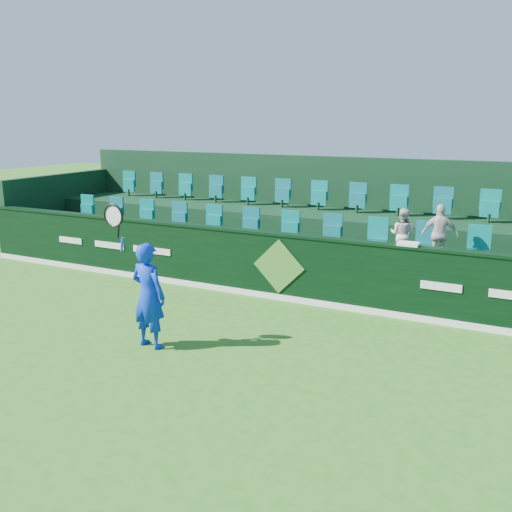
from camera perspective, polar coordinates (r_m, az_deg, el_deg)
The scene contains 11 objects.
ground at distance 8.33m, azimuth -9.17°, elevation -11.78°, with size 60.00×60.00×0.00m, color #306D1A.
sponsor_hoarding at distance 11.37m, azimuth 2.54°, elevation -1.04°, with size 16.00×0.25×1.35m.
stand_tier_front at distance 12.43m, azimuth 4.60°, elevation -1.11°, with size 16.00×2.00×0.80m, color black.
stand_tier_back at distance 14.10m, azimuth 7.55°, elevation 1.63°, with size 16.00×1.80×1.30m, color black.
stand_rear at distance 14.41m, azimuth 8.21°, elevation 4.15°, with size 16.00×4.10×2.60m.
seat_row_front at distance 12.63m, azimuth 5.35°, elevation 2.37°, with size 13.50×0.50×0.60m, color #07736D.
seat_row_back at distance 14.22m, azimuth 8.08°, elevation 5.60°, with size 13.50×0.50×0.60m, color #07736D.
tennis_player at distance 9.09m, azimuth -10.75°, elevation -3.80°, with size 1.07×0.46×2.30m.
spectator_left at distance 11.63m, azimuth 14.42°, elevation 2.11°, with size 0.50×0.39×1.03m, color beige.
spectator_middle at distance 11.50m, azimuth 17.90°, elevation 2.08°, with size 0.68×0.28×1.16m, color beige.
towel at distance 10.48m, azimuth 14.98°, elevation 1.18°, with size 0.37×0.24×0.06m, color white.
Camera 1 is at (4.50, -6.04, 3.55)m, focal length 40.00 mm.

